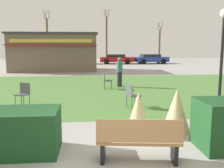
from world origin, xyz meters
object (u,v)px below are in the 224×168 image
object	(u,v)px
parked_car_east_slot	(151,59)
tree_right_bg	(159,44)
lamppost_mid	(223,44)
cafe_chair_north	(106,79)
cafe_chair_center	(23,92)
tree_center_bg	(47,39)
food_kiosk	(55,52)
parked_car_west_slot	(73,59)
parked_car_center_slot	(117,59)
cafe_chair_east	(131,94)
park_bench	(139,140)
tree_left_bg	(107,38)
person_strolling	(120,72)

from	to	relation	value
parked_car_east_slot	tree_right_bg	world-z (taller)	tree_right_bg
lamppost_mid	cafe_chair_north	bearing A→B (deg)	139.35
cafe_chair_center	tree_center_bg	bearing A→B (deg)	96.74
cafe_chair_north	food_kiosk	bearing A→B (deg)	111.25
parked_car_west_slot	cafe_chair_north	bearing A→B (deg)	-81.22
parked_car_center_slot	parked_car_east_slot	distance (m)	4.44
lamppost_mid	cafe_chair_east	size ratio (longest dim) A/B	4.26
tree_center_bg	lamppost_mid	bearing A→B (deg)	-67.21
parked_car_center_slot	parked_car_east_slot	size ratio (longest dim) A/B	0.99
park_bench	cafe_chair_east	size ratio (longest dim) A/B	1.97
food_kiosk	parked_car_west_slot	size ratio (longest dim) A/B	1.84
lamppost_mid	parked_car_west_slot	xyz separation A→B (m)	(-7.32, 22.44, -1.76)
lamppost_mid	parked_car_east_slot	bearing A→B (deg)	83.51
lamppost_mid	parked_car_west_slot	distance (m)	23.66
cafe_chair_north	parked_car_west_slot	distance (m)	18.85
cafe_chair_east	cafe_chair_north	world-z (taller)	same
lamppost_mid	tree_center_bg	size ratio (longest dim) A/B	0.54
lamppost_mid	food_kiosk	bearing A→B (deg)	120.72
park_bench	food_kiosk	distance (m)	19.99
cafe_chair_east	park_bench	bearing A→B (deg)	-97.48
park_bench	cafe_chair_north	world-z (taller)	park_bench
food_kiosk	parked_car_center_slot	bearing A→B (deg)	50.42
tree_left_bg	cafe_chair_center	bearing A→B (deg)	-100.43
park_bench	parked_car_east_slot	distance (m)	28.41
cafe_chair_center	lamppost_mid	bearing A→B (deg)	-1.84
parked_car_center_slot	person_strolling	bearing A→B (deg)	-95.54
cafe_chair_center	parked_car_east_slot	xyz separation A→B (m)	(10.50, 22.18, 0.12)
cafe_chair_east	parked_car_center_slot	distance (m)	22.98
tree_left_bg	cafe_chair_north	bearing A→B (deg)	-93.90
lamppost_mid	cafe_chair_center	world-z (taller)	lamppost_mid
food_kiosk	lamppost_mid	bearing A→B (deg)	-59.28
parked_car_west_slot	food_kiosk	bearing A→B (deg)	-98.72
tree_center_bg	food_kiosk	bearing A→B (deg)	-78.20
parked_car_west_slot	parked_car_center_slot	xyz separation A→B (m)	(5.43, 0.01, 0.00)
park_bench	tree_center_bg	size ratio (longest dim) A/B	0.25
cafe_chair_north	lamppost_mid	bearing A→B (deg)	-40.65
food_kiosk	parked_car_east_slot	bearing A→B (deg)	35.95
parked_car_east_slot	tree_left_bg	size ratio (longest dim) A/B	0.58
lamppost_mid	tree_right_bg	world-z (taller)	tree_right_bg
person_strolling	parked_car_center_slot	xyz separation A→B (m)	(1.74, 17.95, -0.22)
cafe_chair_north	person_strolling	size ratio (longest dim) A/B	0.53
lamppost_mid	parked_car_center_slot	bearing A→B (deg)	94.81
tree_left_bg	tree_center_bg	xyz separation A→B (m)	(-8.27, -2.24, -0.27)
cafe_chair_east	cafe_chair_center	bearing A→B (deg)	170.28
cafe_chair_north	parked_car_center_slot	xyz separation A→B (m)	(2.55, 18.63, 0.12)
park_bench	person_strolling	size ratio (longest dim) A/B	1.04
lamppost_mid	parked_car_east_slot	distance (m)	22.65
food_kiosk	tree_right_bg	distance (m)	20.70
cafe_chair_north	parked_car_east_slot	distance (m)	19.89
food_kiosk	parked_car_east_slot	world-z (taller)	food_kiosk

